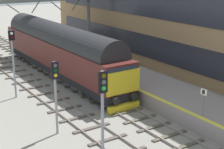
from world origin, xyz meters
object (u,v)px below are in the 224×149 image
at_px(diesel_locomotive, 59,48).
at_px(signal_post_near, 103,110).
at_px(platform_number_sign, 204,98).
at_px(signal_post_far, 13,57).
at_px(signal_post_mid, 56,88).
at_px(waiting_passenger, 93,50).

xyz_separation_m(diesel_locomotive, signal_post_near, (-5.23, -15.65, 0.72)).
bearing_deg(platform_number_sign, signal_post_near, -175.08).
height_order(signal_post_near, signal_post_far, signal_post_far).
relative_size(signal_post_mid, waiting_passenger, 2.65).
relative_size(signal_post_mid, signal_post_far, 0.86).
distance_m(diesel_locomotive, platform_number_sign, 15.17).
bearing_deg(diesel_locomotive, signal_post_far, -147.10).
xyz_separation_m(signal_post_near, waiting_passenger, (8.50, 15.38, -1.21)).
xyz_separation_m(signal_post_far, platform_number_sign, (7.24, -11.64, -0.99)).
height_order(diesel_locomotive, platform_number_sign, diesel_locomotive).
xyz_separation_m(signal_post_near, signal_post_far, (0.00, 12.27, -0.09)).
height_order(signal_post_mid, signal_post_far, signal_post_far).
relative_size(diesel_locomotive, signal_post_far, 3.98).
relative_size(signal_post_near, signal_post_mid, 1.16).
distance_m(signal_post_mid, waiting_passenger, 13.42).
relative_size(signal_post_near, signal_post_far, 0.99).
bearing_deg(platform_number_sign, signal_post_mid, 148.68).
height_order(diesel_locomotive, signal_post_far, signal_post_far).
relative_size(diesel_locomotive, signal_post_near, 4.00).
relative_size(signal_post_mid, platform_number_sign, 2.64).
height_order(diesel_locomotive, waiting_passenger, diesel_locomotive).
bearing_deg(waiting_passenger, signal_post_mid, 127.61).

